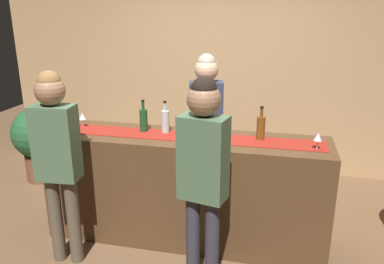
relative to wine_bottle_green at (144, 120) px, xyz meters
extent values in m
plane|color=brown|center=(0.41, -0.07, -1.14)|extent=(10.00, 10.00, 0.00)
cube|color=tan|center=(0.41, 1.83, 0.31)|extent=(6.00, 0.12, 2.90)
cube|color=#543821|center=(0.41, -0.07, -0.63)|extent=(2.58, 0.60, 1.03)
cube|color=maroon|center=(0.41, -0.07, -0.11)|extent=(2.45, 0.28, 0.01)
cylinder|color=#194723|center=(0.00, 0.00, -0.01)|extent=(0.07, 0.07, 0.21)
cylinder|color=#194723|center=(0.00, 0.00, 0.13)|extent=(0.03, 0.03, 0.08)
cylinder|color=black|center=(0.00, 0.00, 0.18)|extent=(0.03, 0.03, 0.02)
cylinder|color=#B2C6C1|center=(0.21, 0.01, -0.01)|extent=(0.07, 0.07, 0.21)
cylinder|color=#B2C6C1|center=(0.21, 0.01, 0.13)|extent=(0.03, 0.03, 0.08)
cylinder|color=black|center=(0.21, 0.01, 0.18)|extent=(0.03, 0.03, 0.02)
cylinder|color=brown|center=(1.08, 0.00, -0.01)|extent=(0.07, 0.07, 0.21)
cylinder|color=brown|center=(1.08, 0.00, 0.13)|extent=(0.03, 0.03, 0.08)
cylinder|color=black|center=(1.08, 0.00, 0.18)|extent=(0.03, 0.03, 0.02)
cylinder|color=silver|center=(-0.62, 0.00, -0.11)|extent=(0.06, 0.06, 0.00)
cylinder|color=silver|center=(-0.62, 0.00, -0.07)|extent=(0.01, 0.01, 0.08)
cone|color=silver|center=(-0.62, 0.00, 0.00)|extent=(0.07, 0.07, 0.06)
cylinder|color=silver|center=(1.54, -0.15, -0.11)|extent=(0.06, 0.06, 0.00)
cylinder|color=silver|center=(1.54, -0.15, -0.07)|extent=(0.01, 0.01, 0.08)
cone|color=silver|center=(1.54, -0.15, 0.00)|extent=(0.07, 0.07, 0.06)
cylinder|color=silver|center=(0.65, -0.09, -0.11)|extent=(0.06, 0.06, 0.00)
cylinder|color=silver|center=(0.65, -0.09, -0.07)|extent=(0.01, 0.01, 0.08)
cone|color=silver|center=(0.65, -0.09, 0.00)|extent=(0.07, 0.07, 0.06)
cylinder|color=#26262B|center=(0.57, 0.53, -0.74)|extent=(0.11, 0.11, 0.80)
cylinder|color=#26262B|center=(0.42, 0.49, -0.74)|extent=(0.11, 0.11, 0.80)
cube|color=#2D384C|center=(0.49, 0.51, -0.03)|extent=(0.37, 0.27, 0.63)
sphere|color=#DBAD89|center=(0.49, 0.51, 0.41)|extent=(0.24, 0.24, 0.24)
sphere|color=#AD9E8E|center=(0.49, 0.51, 0.47)|extent=(0.19, 0.19, 0.19)
cylinder|color=#33333D|center=(0.63, -0.71, -0.75)|extent=(0.11, 0.11, 0.79)
cylinder|color=#33333D|center=(0.79, -0.74, -0.75)|extent=(0.11, 0.11, 0.79)
cube|color=#4C6B4C|center=(0.71, -0.73, -0.04)|extent=(0.37, 0.27, 0.63)
sphere|color=#9E7051|center=(0.71, -0.73, 0.39)|extent=(0.24, 0.24, 0.24)
sphere|color=black|center=(0.71, -0.73, 0.46)|extent=(0.18, 0.18, 0.18)
cylinder|color=brown|center=(-0.59, -0.65, -0.75)|extent=(0.11, 0.11, 0.79)
cylinder|color=brown|center=(-0.43, -0.64, -0.75)|extent=(0.11, 0.11, 0.79)
cube|color=#4C6B4C|center=(-0.51, -0.65, -0.05)|extent=(0.36, 0.23, 0.62)
sphere|color=#9E7051|center=(-0.51, -0.65, 0.38)|extent=(0.24, 0.24, 0.24)
sphere|color=olive|center=(-0.51, -0.65, 0.45)|extent=(0.18, 0.18, 0.18)
cylinder|color=brown|center=(-1.72, 0.82, -0.97)|extent=(0.40, 0.40, 0.35)
sphere|color=#23562D|center=(-1.72, 0.82, -0.51)|extent=(0.65, 0.65, 0.65)
camera|label=1|loc=(1.19, -3.24, 0.99)|focal=35.91mm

